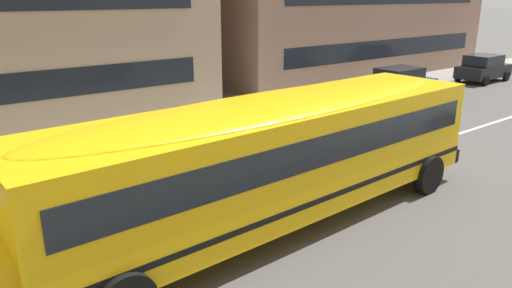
% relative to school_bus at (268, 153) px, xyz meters
% --- Properties ---
extents(ground_plane, '(400.00, 400.00, 0.00)m').
position_rel_school_bus_xyz_m(ground_plane, '(1.54, 1.37, -1.78)').
color(ground_plane, '#54514F').
extents(sidewalk_far, '(120.00, 3.00, 0.01)m').
position_rel_school_bus_xyz_m(sidewalk_far, '(1.54, 9.45, -1.78)').
color(sidewalk_far, gray).
rests_on(sidewalk_far, ground_plane).
extents(lane_centreline, '(110.00, 0.16, 0.01)m').
position_rel_school_bus_xyz_m(lane_centreline, '(1.54, 1.37, -1.78)').
color(lane_centreline, silver).
rests_on(lane_centreline, ground_plane).
extents(school_bus, '(13.48, 3.21, 3.00)m').
position_rel_school_bus_xyz_m(school_bus, '(0.00, 0.00, 0.00)').
color(school_bus, yellow).
rests_on(school_bus, ground_plane).
extents(parked_car_black_by_entrance, '(3.92, 1.92, 1.64)m').
position_rel_school_bus_xyz_m(parked_car_black_by_entrance, '(22.54, 6.70, -0.94)').
color(parked_car_black_by_entrance, black).
rests_on(parked_car_black_by_entrance, ground_plane).
extents(parked_car_dark_blue_by_hydrant, '(3.95, 1.97, 1.64)m').
position_rel_school_bus_xyz_m(parked_car_dark_blue_by_hydrant, '(14.06, 6.62, -0.94)').
color(parked_car_dark_blue_by_hydrant, navy).
rests_on(parked_car_dark_blue_by_hydrant, ground_plane).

